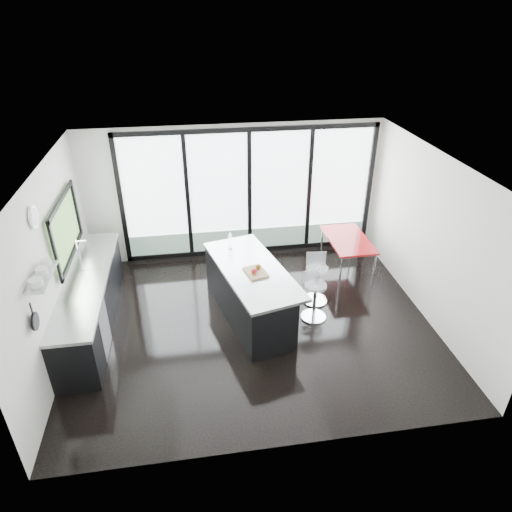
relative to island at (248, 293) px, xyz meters
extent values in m
cube|color=black|center=(0.05, -0.22, -0.49)|extent=(6.00, 5.00, 0.00)
cube|color=white|center=(0.05, -0.22, 2.31)|extent=(6.00, 5.00, 0.00)
cube|color=silver|center=(0.05, 2.28, 0.91)|extent=(6.00, 0.00, 2.80)
cube|color=white|center=(0.35, 2.25, 0.91)|extent=(5.00, 0.02, 2.50)
cube|color=slate|center=(0.35, 2.21, -0.12)|extent=(5.00, 0.02, 0.44)
cube|color=black|center=(-0.90, 2.21, 0.91)|extent=(0.08, 0.04, 2.50)
cube|color=black|center=(0.35, 2.21, 0.91)|extent=(0.08, 0.04, 2.50)
cube|color=black|center=(1.60, 2.21, 0.91)|extent=(0.08, 0.04, 2.50)
cube|color=silver|center=(0.05, -2.72, 0.91)|extent=(6.00, 0.00, 2.80)
cube|color=silver|center=(-2.95, -0.22, 0.91)|extent=(0.00, 5.00, 2.80)
cube|color=#5E8F46|center=(-2.92, 0.68, 1.11)|extent=(0.02, 1.60, 0.90)
cube|color=#AAADAF|center=(-2.82, -1.07, 1.26)|extent=(0.25, 0.80, 0.03)
cylinder|color=white|center=(-2.92, -0.52, 1.86)|extent=(0.04, 0.30, 0.30)
cylinder|color=black|center=(-2.89, -1.47, 0.86)|extent=(0.03, 0.24, 0.24)
cube|color=silver|center=(3.05, -0.22, 0.91)|extent=(0.00, 5.00, 2.80)
cube|color=black|center=(-2.63, 0.18, -0.05)|extent=(0.65, 3.20, 0.87)
cube|color=#AAADAF|center=(-2.63, 0.18, 0.41)|extent=(0.69, 3.24, 0.05)
cube|color=#AAADAF|center=(-2.63, 0.68, 0.41)|extent=(0.45, 0.48, 0.06)
cylinder|color=silver|center=(-2.78, 0.68, 0.65)|extent=(0.02, 0.02, 0.44)
cube|color=#AAADAF|center=(-2.31, -0.57, -0.07)|extent=(0.03, 0.60, 0.80)
cube|color=black|center=(-0.01, 0.00, -0.04)|extent=(1.30, 2.40, 0.90)
cube|color=#AAADAF|center=(0.07, 0.02, 0.44)|extent=(1.51, 2.50, 0.05)
cube|color=tan|center=(0.11, -0.13, 0.48)|extent=(0.40, 0.48, 0.03)
sphere|color=maroon|center=(0.07, -0.20, 0.54)|extent=(0.11, 0.11, 0.09)
sphere|color=brown|center=(0.16, -0.07, 0.54)|extent=(0.11, 0.11, 0.09)
cylinder|color=silver|center=(-0.21, 0.75, 0.61)|extent=(0.09, 0.09, 0.29)
cylinder|color=silver|center=(1.12, -0.22, -0.14)|extent=(0.55, 0.55, 0.69)
cylinder|color=silver|center=(1.27, 0.26, -0.12)|extent=(0.50, 0.50, 0.73)
cube|color=maroon|center=(2.18, 1.23, -0.13)|extent=(0.77, 1.35, 0.72)
camera|label=1|loc=(-0.86, -6.39, 4.39)|focal=32.00mm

